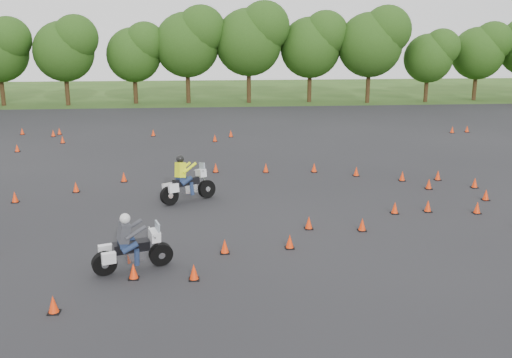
% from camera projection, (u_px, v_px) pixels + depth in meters
% --- Properties ---
extents(ground, '(140.00, 140.00, 0.00)m').
position_uv_depth(ground, '(267.00, 242.00, 19.46)').
color(ground, '#2D5119').
rests_on(ground, ground).
extents(asphalt_pad, '(62.00, 62.00, 0.00)m').
position_uv_depth(asphalt_pad, '(252.00, 194.00, 25.25)').
color(asphalt_pad, black).
rests_on(asphalt_pad, ground).
extents(treeline, '(87.11, 32.37, 10.55)m').
position_uv_depth(treeline, '(242.00, 59.00, 52.70)').
color(treeline, '#234413').
rests_on(treeline, ground).
extents(traffic_cones, '(33.28, 32.81, 0.45)m').
position_uv_depth(traffic_cones, '(263.00, 195.00, 24.28)').
color(traffic_cones, '#FA370A').
rests_on(traffic_cones, asphalt_pad).
extents(rider_grey, '(2.53, 1.52, 1.87)m').
position_uv_depth(rider_grey, '(132.00, 240.00, 16.92)').
color(rider_grey, '#38393F').
rests_on(rider_grey, ground).
extents(rider_yellow, '(2.61, 2.00, 1.98)m').
position_uv_depth(rider_yellow, '(189.00, 179.00, 23.87)').
color(rider_yellow, '#E3F315').
rests_on(rider_yellow, ground).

